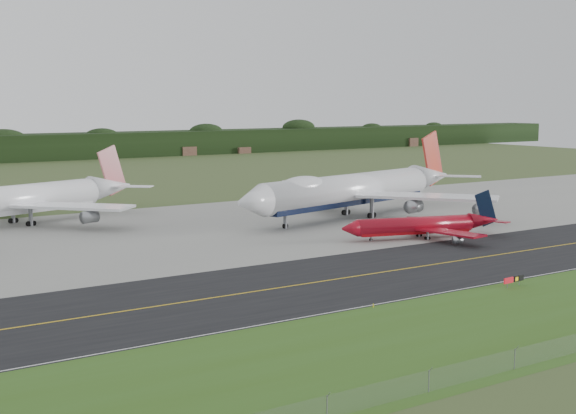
% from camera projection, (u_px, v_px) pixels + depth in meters
% --- Properties ---
extents(ground, '(600.00, 600.00, 0.00)m').
position_uv_depth(ground, '(416.00, 261.00, 139.15)').
color(ground, '#394E24').
rests_on(ground, ground).
extents(taxiway, '(400.00, 32.00, 0.02)m').
position_uv_depth(taxiway, '(432.00, 265.00, 135.83)').
color(taxiway, black).
rests_on(taxiway, ground).
extents(apron, '(400.00, 78.00, 0.01)m').
position_uv_depth(apron, '(263.00, 223.00, 181.46)').
color(apron, gray).
rests_on(apron, ground).
extents(taxiway_centreline, '(400.00, 0.40, 0.00)m').
position_uv_depth(taxiway_centreline, '(432.00, 265.00, 135.83)').
color(taxiway_centreline, gold).
rests_on(taxiway_centreline, taxiway).
extents(taxiway_edge_line, '(400.00, 0.25, 0.00)m').
position_uv_depth(taxiway_edge_line, '(503.00, 282.00, 122.97)').
color(taxiway_edge_line, silver).
rests_on(taxiway_edge_line, taxiway).
extents(horizon_treeline, '(700.00, 25.00, 12.00)m').
position_uv_depth(horizon_treeline, '(9.00, 149.00, 365.53)').
color(horizon_treeline, black).
rests_on(horizon_treeline, ground).
extents(jet_ba_747, '(77.26, 62.84, 19.63)m').
position_uv_depth(jet_ba_747, '(355.00, 189.00, 190.33)').
color(jet_ba_747, silver).
rests_on(jet_ba_747, ground).
extents(jet_red_737, '(34.23, 27.30, 9.38)m').
position_uv_depth(jet_red_737, '(423.00, 225.00, 161.70)').
color(jet_red_737, maroon).
rests_on(jet_red_737, ground).
extents(jet_star_tail, '(61.92, 50.43, 16.71)m').
position_uv_depth(jet_star_tail, '(20.00, 200.00, 178.87)').
color(jet_star_tail, white).
rests_on(jet_star_tail, ground).
extents(taxiway_sign, '(4.52, 0.47, 1.51)m').
position_uv_depth(taxiway_sign, '(514.00, 280.00, 119.83)').
color(taxiway_sign, slate).
rests_on(taxiway_sign, ground).
extents(edge_marker_left, '(0.16, 0.16, 0.50)m').
position_uv_depth(edge_marker_left, '(373.00, 306.00, 107.82)').
color(edge_marker_left, yellow).
rests_on(edge_marker_left, ground).
extents(edge_marker_center, '(0.16, 0.16, 0.50)m').
position_uv_depth(edge_marker_center, '(520.00, 279.00, 123.57)').
color(edge_marker_center, yellow).
rests_on(edge_marker_center, ground).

